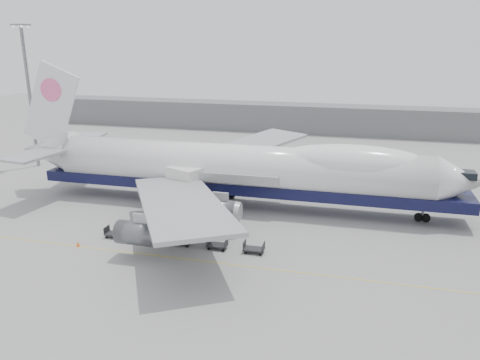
# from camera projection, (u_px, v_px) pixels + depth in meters

# --- Properties ---
(ground) EXTENTS (260.00, 260.00, 0.00)m
(ground) POSITION_uv_depth(u_px,v_px,m) (212.00, 238.00, 56.06)
(ground) COLOR gray
(ground) RESTS_ON ground
(apron_line) EXTENTS (60.00, 0.15, 0.01)m
(apron_line) POSITION_uv_depth(u_px,v_px,m) (195.00, 260.00, 50.50)
(apron_line) COLOR gold
(apron_line) RESTS_ON ground
(hangar) EXTENTS (110.00, 8.00, 7.00)m
(hangar) POSITION_uv_depth(u_px,v_px,m) (257.00, 116.00, 122.35)
(hangar) COLOR slate
(hangar) RESTS_ON ground
(floodlight_mast) EXTENTS (2.40, 2.40, 25.43)m
(floodlight_mast) POSITION_uv_depth(u_px,v_px,m) (29.00, 89.00, 84.17)
(floodlight_mast) COLOR slate
(floodlight_mast) RESTS_ON ground
(airliner) EXTENTS (67.00, 55.30, 19.98)m
(airliner) POSITION_uv_depth(u_px,v_px,m) (242.00, 168.00, 65.42)
(airliner) COLOR white
(airliner) RESTS_ON ground
(catering_truck) EXTENTS (5.57, 4.72, 6.11)m
(catering_truck) POSITION_uv_depth(u_px,v_px,m) (184.00, 186.00, 64.55)
(catering_truck) COLOR #191F4D
(catering_truck) RESTS_ON ground
(traffic_cone) EXTENTS (0.41, 0.41, 0.61)m
(traffic_cone) POSITION_uv_depth(u_px,v_px,m) (78.00, 244.00, 53.83)
(traffic_cone) COLOR orange
(traffic_cone) RESTS_ON ground
(dolly_0) EXTENTS (2.30, 1.35, 1.30)m
(dolly_0) POSITION_uv_depth(u_px,v_px,m) (115.00, 233.00, 56.19)
(dolly_0) COLOR #2D2D30
(dolly_0) RESTS_ON ground
(dolly_1) EXTENTS (2.30, 1.35, 1.30)m
(dolly_1) POSITION_uv_depth(u_px,v_px,m) (148.00, 237.00, 55.17)
(dolly_1) COLOR #2D2D30
(dolly_1) RESTS_ON ground
(dolly_2) EXTENTS (2.30, 1.35, 1.30)m
(dolly_2) POSITION_uv_depth(u_px,v_px,m) (182.00, 241.00, 54.15)
(dolly_2) COLOR #2D2D30
(dolly_2) RESTS_ON ground
(dolly_3) EXTENTS (2.30, 1.35, 1.30)m
(dolly_3) POSITION_uv_depth(u_px,v_px,m) (217.00, 244.00, 53.14)
(dolly_3) COLOR #2D2D30
(dolly_3) RESTS_ON ground
(dolly_4) EXTENTS (2.30, 1.35, 1.30)m
(dolly_4) POSITION_uv_depth(u_px,v_px,m) (254.00, 248.00, 52.12)
(dolly_4) COLOR #2D2D30
(dolly_4) RESTS_ON ground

